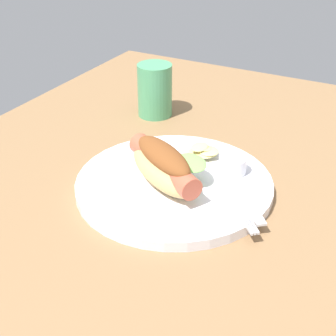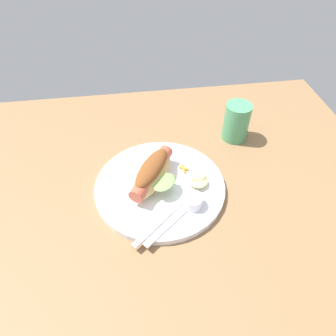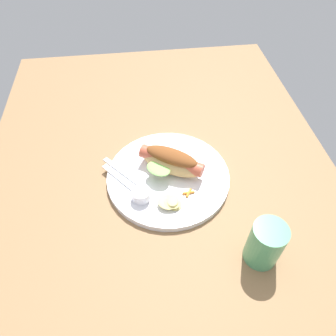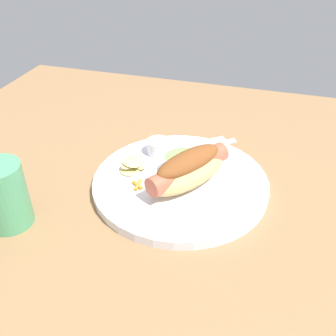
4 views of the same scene
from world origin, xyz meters
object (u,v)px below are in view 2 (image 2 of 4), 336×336
(plate, at_px, (160,187))
(hot_dog, at_px, (152,173))
(fork, at_px, (160,222))
(knife, at_px, (170,223))
(carrot_garnish, at_px, (184,169))
(chips_pile, at_px, (199,180))
(drinking_cup, at_px, (236,122))
(sauce_ramekin, at_px, (192,201))

(plate, relative_size, hot_dog, 1.84)
(fork, height_order, knife, same)
(plate, height_order, carrot_garnish, carrot_garnish)
(chips_pile, bearing_deg, hot_dog, 171.30)
(hot_dog, xyz_separation_m, drinking_cup, (0.24, 0.15, 0.01))
(hot_dog, bearing_deg, knife, 43.29)
(hot_dog, relative_size, drinking_cup, 1.56)
(knife, xyz_separation_m, drinking_cup, (0.22, 0.27, 0.03))
(fork, bearing_deg, hot_dog, -130.03)
(hot_dog, height_order, sauce_ramekin, hot_dog)
(knife, height_order, chips_pile, chips_pile)
(sauce_ramekin, distance_m, fork, 0.08)
(hot_dog, relative_size, sauce_ramekin, 3.75)
(fork, xyz_separation_m, chips_pile, (0.10, 0.10, 0.01))
(knife, bearing_deg, sauce_ramekin, 176.76)
(hot_dog, distance_m, drinking_cup, 0.29)
(chips_pile, bearing_deg, sauce_ramekin, -113.63)
(knife, bearing_deg, hot_dog, -118.18)
(fork, distance_m, carrot_garnish, 0.16)
(drinking_cup, bearing_deg, knife, -129.09)
(plate, distance_m, hot_dog, 0.04)
(hot_dog, distance_m, fork, 0.12)
(chips_pile, xyz_separation_m, drinking_cup, (0.14, 0.17, 0.03))
(plate, xyz_separation_m, carrot_garnish, (0.06, 0.04, 0.01))
(fork, bearing_deg, sauce_ramekin, 163.31)
(plate, distance_m, knife, 0.11)
(carrot_garnish, bearing_deg, knife, -110.41)
(plate, distance_m, sauce_ramekin, 0.10)
(knife, bearing_deg, plate, -125.24)
(plate, relative_size, chips_pile, 4.32)
(fork, relative_size, chips_pile, 1.70)
(sauce_ramekin, bearing_deg, fork, -155.55)
(fork, height_order, chips_pile, chips_pile)
(sauce_ramekin, bearing_deg, hot_dog, 134.36)
(sauce_ramekin, xyz_separation_m, knife, (-0.05, -0.04, -0.01))
(sauce_ramekin, distance_m, drinking_cup, 0.28)
(knife, bearing_deg, drinking_cup, -168.50)
(fork, distance_m, chips_pile, 0.14)
(sauce_ramekin, relative_size, knife, 0.30)
(hot_dog, bearing_deg, carrot_garnish, 143.25)
(sauce_ramekin, bearing_deg, carrot_garnish, 89.16)
(knife, xyz_separation_m, chips_pile, (0.08, 0.10, 0.01))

